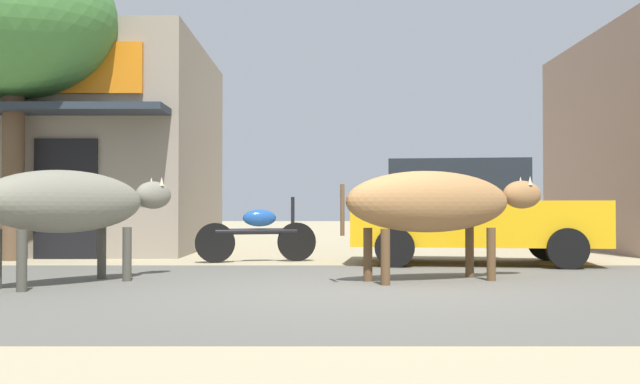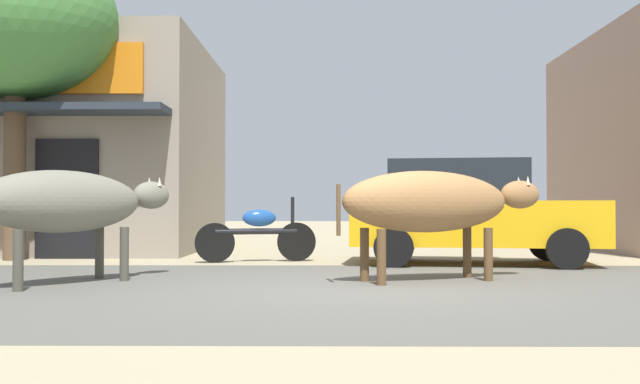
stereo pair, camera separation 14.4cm
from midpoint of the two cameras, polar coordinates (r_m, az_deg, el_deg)
The scene contains 8 objects.
ground at distance 8.16m, azimuth 2.57°, elevation -7.52°, with size 80.00×80.00×0.00m, color tan.
asphalt_road at distance 8.16m, azimuth 2.57°, elevation -7.51°, with size 72.00×6.62×0.00m, color #5A5750.
storefront_left_cafe at distance 16.79m, azimuth -19.86°, elevation 3.13°, with size 6.22×6.69×4.28m.
roadside_tree at distance 13.96m, azimuth -22.93°, elevation 12.17°, with size 3.42×3.42×5.50m.
parked_hatchback_car at distance 12.03m, azimuth 11.00°, elevation -1.44°, with size 4.06×2.38×1.64m.
parked_motorcycle at distance 12.22m, azimuth -5.28°, elevation -3.17°, with size 1.96×0.62×1.07m.
cow_near_brown at distance 9.12m, azimuth -19.30°, elevation -0.77°, with size 1.97×2.47×1.33m.
cow_far_dark at distance 9.13m, azimuth 8.21°, elevation -0.82°, with size 2.73×1.44×1.34m.
Camera 1 is at (-0.45, -8.10, 0.90)m, focal length 41.45 mm.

